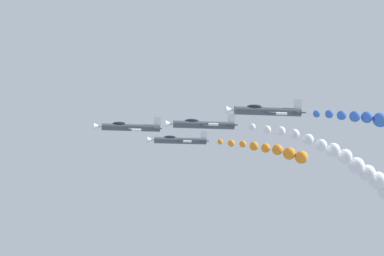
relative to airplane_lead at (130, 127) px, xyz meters
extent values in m
cylinder|color=#474C56|center=(0.01, -0.18, -0.03)|extent=(1.31, 9.00, 1.31)
cone|color=white|center=(0.01, 4.92, -0.03)|extent=(1.24, 1.20, 1.24)
cube|color=#474C56|center=(0.03, -0.58, -0.13)|extent=(9.03, 1.90, 2.10)
cylinder|color=white|center=(-4.47, -0.58, -1.09)|extent=(0.43, 1.40, 0.43)
cylinder|color=white|center=(4.53, -0.58, 0.83)|extent=(0.43, 1.40, 0.43)
cube|color=#474C56|center=(0.00, -4.18, 0.02)|extent=(3.75, 1.20, 0.97)
cube|color=white|center=(-0.20, -4.28, 0.91)|extent=(0.47, 1.10, 1.59)
ellipsoid|color=black|center=(-0.10, 1.62, 0.45)|extent=(0.93, 2.20, 0.85)
cylinder|color=#474C56|center=(-8.05, -10.11, -0.62)|extent=(1.22, 9.00, 1.22)
cone|color=white|center=(-8.05, -5.01, -0.62)|extent=(1.16, 1.20, 1.16)
cube|color=#474C56|center=(-8.04, -10.51, -0.72)|extent=(9.16, 1.90, 1.23)
cylinder|color=white|center=(-12.61, -10.51, -1.25)|extent=(0.40, 1.40, 0.40)
cylinder|color=white|center=(-3.47, -10.51, -0.19)|extent=(0.40, 1.40, 0.40)
cube|color=#474C56|center=(-8.06, -14.11, -0.57)|extent=(3.80, 1.20, 0.61)
cube|color=white|center=(-8.16, -14.21, 0.34)|extent=(0.32, 1.10, 1.61)
ellipsoid|color=black|center=(-8.11, -8.31, -0.13)|extent=(0.87, 2.20, 0.79)
sphere|color=white|center=(-7.94, -17.39, -0.69)|extent=(1.03, 1.03, 1.03)
sphere|color=white|center=(-7.89, -19.67, -1.01)|extent=(1.23, 1.23, 1.23)
sphere|color=white|center=(-7.49, -21.96, -1.10)|extent=(1.40, 1.40, 1.40)
sphere|color=white|center=(-7.04, -24.24, -1.43)|extent=(1.51, 1.51, 1.51)
sphere|color=white|center=(-6.70, -26.52, -2.14)|extent=(1.65, 1.65, 1.65)
sphere|color=white|center=(-6.02, -28.80, -2.90)|extent=(1.88, 1.88, 1.88)
sphere|color=white|center=(-5.14, -31.09, -3.50)|extent=(2.24, 2.24, 2.24)
sphere|color=white|center=(-4.28, -33.37, -4.32)|extent=(2.32, 2.32, 2.32)
sphere|color=white|center=(-3.23, -35.65, -5.62)|extent=(2.66, 2.66, 2.66)
sphere|color=white|center=(-2.23, -37.93, -6.69)|extent=(2.66, 2.66, 2.66)
sphere|color=white|center=(-1.07, -40.22, -7.75)|extent=(2.88, 2.88, 2.88)
cylinder|color=#474C56|center=(9.78, -9.56, -0.53)|extent=(1.24, 9.00, 1.24)
cone|color=white|center=(9.78, -4.46, -0.53)|extent=(1.18, 1.20, 1.18)
cube|color=#474C56|center=(9.79, -9.96, -0.63)|extent=(9.14, 1.90, 1.42)
cylinder|color=white|center=(5.23, -9.96, -1.25)|extent=(0.41, 1.40, 0.41)
cylinder|color=white|center=(14.35, -9.96, -0.01)|extent=(0.41, 1.40, 0.41)
cube|color=#474C56|center=(9.77, -13.56, -0.48)|extent=(3.79, 1.20, 0.69)
cube|color=white|center=(9.65, -13.66, 0.42)|extent=(0.35, 1.10, 1.60)
ellipsoid|color=black|center=(9.71, -7.76, -0.04)|extent=(0.89, 2.20, 0.80)
sphere|color=orange|center=(9.69, -16.53, -0.58)|extent=(0.94, 0.94, 0.94)
sphere|color=orange|center=(9.64, -18.50, -0.79)|extent=(1.21, 1.21, 1.21)
sphere|color=orange|center=(9.31, -20.47, -0.91)|extent=(1.21, 1.21, 1.21)
sphere|color=orange|center=(9.20, -22.44, -1.24)|extent=(1.57, 1.57, 1.57)
sphere|color=orange|center=(8.78, -24.41, -1.58)|extent=(1.63, 1.63, 1.63)
sphere|color=orange|center=(8.25, -26.38, -1.90)|extent=(1.90, 1.90, 1.90)
sphere|color=orange|center=(7.79, -28.35, -2.57)|extent=(2.18, 2.18, 2.18)
sphere|color=orange|center=(7.21, -30.32, -3.24)|extent=(2.27, 2.27, 2.27)
cylinder|color=#474C56|center=(-19.03, -16.50, -0.37)|extent=(1.31, 9.00, 1.31)
cone|color=white|center=(-19.03, -11.40, -0.37)|extent=(1.24, 1.20, 1.24)
cube|color=#474C56|center=(-19.01, -16.90, -0.47)|extent=(9.03, 1.90, 2.13)
cylinder|color=white|center=(-23.50, -16.90, -1.45)|extent=(0.43, 1.40, 0.43)
cylinder|color=white|center=(-14.51, -16.90, 0.51)|extent=(0.43, 1.40, 0.43)
cube|color=#474C56|center=(-19.04, -20.50, -0.32)|extent=(3.75, 1.20, 0.98)
cube|color=white|center=(-19.24, -20.60, 0.57)|extent=(0.48, 1.10, 1.59)
ellipsoid|color=black|center=(-19.14, -14.70, 0.11)|extent=(0.93, 2.20, 0.85)
sphere|color=blue|center=(-19.10, -23.24, -0.49)|extent=(0.99, 0.99, 0.99)
sphere|color=blue|center=(-19.20, -24.98, -0.48)|extent=(1.14, 1.14, 1.14)
sphere|color=blue|center=(-19.19, -26.72, -0.59)|extent=(1.30, 1.30, 1.30)
sphere|color=blue|center=(-19.52, -28.46, -0.75)|extent=(1.50, 1.50, 1.50)
sphere|color=blue|center=(-19.51, -30.20, -0.80)|extent=(1.60, 1.60, 1.60)
sphere|color=blue|center=(-19.84, -31.94, -1.16)|extent=(2.00, 2.00, 2.00)
camera|label=1|loc=(-103.28, 9.05, -16.33)|focal=63.21mm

